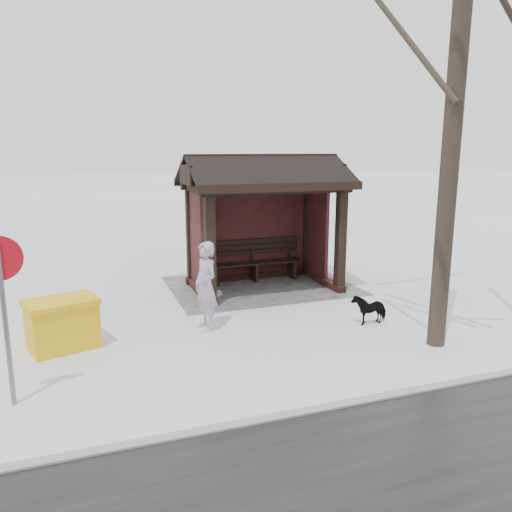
{
  "coord_description": "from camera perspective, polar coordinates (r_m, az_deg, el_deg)",
  "views": [
    {
      "loc": [
        3.97,
        10.57,
        3.18
      ],
      "look_at": [
        0.47,
        0.8,
        0.96
      ],
      "focal_mm": 35.0,
      "sensor_mm": 36.0,
      "label": 1
    }
  ],
  "objects": [
    {
      "name": "ground",
      "position": [
        11.73,
        0.85,
        -3.67
      ],
      "size": [
        120.0,
        120.0,
        0.0
      ],
      "primitive_type": "plane",
      "color": "white",
      "rests_on": "ground"
    },
    {
      "name": "kerb",
      "position": [
        7.18,
        16.98,
        -14.72
      ],
      "size": [
        120.0,
        0.15,
        0.06
      ],
      "primitive_type": "cube",
      "color": "gray",
      "rests_on": "ground"
    },
    {
      "name": "trampled_patch",
      "position": [
        11.91,
        0.52,
        -3.39
      ],
      "size": [
        4.2,
        3.2,
        0.02
      ],
      "primitive_type": "cube",
      "color": "gray",
      "rests_on": "ground"
    },
    {
      "name": "bus_shelter",
      "position": [
        11.48,
        0.61,
        6.99
      ],
      "size": [
        3.6,
        2.4,
        3.09
      ],
      "color": "#3C1F16",
      "rests_on": "ground"
    },
    {
      "name": "pedestrian",
      "position": [
        8.94,
        -5.76,
        -3.44
      ],
      "size": [
        0.51,
        0.66,
        1.6
      ],
      "primitive_type": "imported",
      "rotation": [
        0.0,
        0.0,
        1.8
      ],
      "color": "#A597B1",
      "rests_on": "ground"
    },
    {
      "name": "dog",
      "position": [
        9.6,
        12.83,
        -5.89
      ],
      "size": [
        0.66,
        0.32,
        0.55
      ],
      "primitive_type": "imported",
      "rotation": [
        0.0,
        0.0,
        1.61
      ],
      "color": "black",
      "rests_on": "ground"
    },
    {
      "name": "grit_bin",
      "position": [
        8.72,
        -21.26,
        -7.23
      ],
      "size": [
        1.25,
        1.02,
        0.83
      ],
      "rotation": [
        0.0,
        0.0,
        0.29
      ],
      "color": "#E2A90D",
      "rests_on": "ground"
    },
    {
      "name": "road_sign",
      "position": [
        6.8,
        -27.1,
        -2.87
      ],
      "size": [
        0.55,
        0.12,
        2.18
      ],
      "rotation": [
        0.0,
        0.0,
        0.15
      ],
      "color": "slate",
      "rests_on": "ground"
    }
  ]
}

